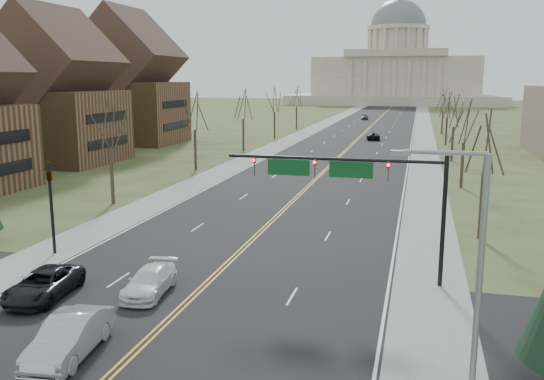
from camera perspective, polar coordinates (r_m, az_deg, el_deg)
The scene contains 29 objects.
ground at distance 23.63m, azimuth -16.19°, elevation -17.65°, with size 600.00×600.00×0.00m, color #394824.
road at distance 128.64m, azimuth 9.42°, elevation 5.90°, with size 20.00×380.00×0.01m, color black.
cross_road at distance 28.40m, azimuth -9.95°, elevation -12.29°, with size 120.00×14.00×0.01m, color black.
sidewalk_left at distance 130.22m, azimuth 4.13°, elevation 6.09°, with size 4.00×380.00×0.03m, color gray.
sidewalk_right at distance 128.17m, azimuth 14.80°, elevation 5.67°, with size 4.00×380.00×0.03m, color gray.
center_line at distance 128.64m, azimuth 9.42°, elevation 5.91°, with size 0.42×380.00×0.01m, color gold.
edge_line_left at distance 129.85m, azimuth 5.09°, elevation 6.06°, with size 0.15×380.00×0.01m, color silver.
edge_line_right at distance 128.18m, azimuth 13.81°, elevation 5.72°, with size 0.15×380.00×0.01m, color silver.
capitol at distance 267.84m, azimuth 12.22°, elevation 11.43°, with size 90.00×60.00×50.00m.
signal_mast at distance 31.85m, azimuth 7.72°, elevation 1.15°, with size 12.12×0.44×7.20m.
signal_left at distance 39.17m, azimuth -21.07°, elevation -0.69°, with size 0.32×0.36×6.00m.
street_light at distance 18.74m, azimuth 19.07°, elevation -8.10°, with size 2.90×0.25×9.07m.
tree_r_0 at distance 42.18m, azimuth 20.42°, elevation 4.05°, with size 3.74×3.74×8.50m.
tree_l_0 at distance 52.98m, azimuth -15.82°, elevation 6.03°, with size 3.96×3.96×9.00m.
tree_r_1 at distance 62.02m, azimuth 18.56°, elevation 6.19°, with size 3.74×3.74×8.50m.
tree_l_1 at distance 70.95m, azimuth -7.69°, elevation 7.51°, with size 3.96×3.96×9.00m.
tree_r_2 at distance 81.94m, azimuth 17.60°, elevation 7.29°, with size 3.74×3.74×8.50m.
tree_l_2 at distance 89.79m, azimuth -2.88°, elevation 8.31°, with size 3.96×3.96×9.00m.
tree_r_3 at distance 101.89m, azimuth 17.02°, elevation 7.95°, with size 3.74×3.74×8.50m.
tree_l_3 at distance 109.04m, azimuth 0.26°, elevation 8.81°, with size 3.96×3.96×9.00m.
tree_r_4 at distance 121.85m, azimuth 16.62°, elevation 8.40°, with size 3.74×3.74×8.50m.
tree_l_4 at distance 128.52m, azimuth 2.45°, elevation 9.13°, with size 3.96×3.96×9.00m.
bldg_left_mid at distance 82.44m, azimuth -20.67°, elevation 8.50°, with size 15.10×14.28×20.75m.
bldg_left_far at distance 103.97m, azimuth -14.00°, elevation 9.81°, with size 17.10×14.28×23.25m.
car_sb_inner_lead at distance 25.46m, azimuth -19.43°, elevation -13.56°, with size 1.77×5.08×1.68m, color #B5B7BD.
car_sb_outer_lead at distance 32.25m, azimuth -21.68°, elevation -8.66°, with size 2.40×5.21×1.45m, color black.
car_sb_inner_second at distance 31.22m, azimuth -12.03°, elevation -8.84°, with size 1.89×4.65×1.35m, color white.
car_far_nb at distance 107.96m, azimuth 10.00°, elevation 5.29°, with size 2.25×4.89×1.36m, color black.
car_far_sb at distance 160.25m, azimuth 9.17°, elevation 7.18°, with size 1.83×4.55×1.55m, color #4D4F54.
Camera 1 is at (11.00, -17.68, 11.17)m, focal length 38.00 mm.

